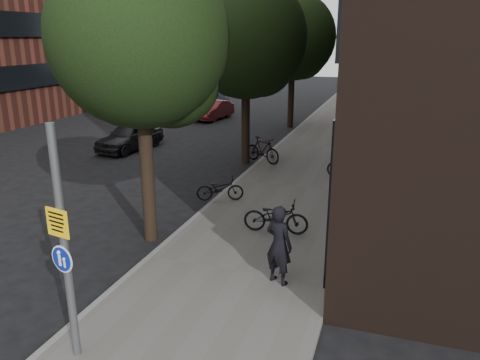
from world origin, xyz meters
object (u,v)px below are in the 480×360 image
at_px(pedestrian, 279,245).
at_px(parked_bike_facade_near, 276,216).
at_px(signpost, 65,246).
at_px(parked_car_near, 130,136).

xyz_separation_m(pedestrian, parked_bike_facade_near, (-0.73, 2.64, -0.43)).
relative_size(signpost, parked_car_near, 1.02).
height_order(pedestrian, parked_bike_facade_near, pedestrian).
bearing_deg(parked_car_near, parked_bike_facade_near, -32.26).
height_order(pedestrian, parked_car_near, pedestrian).
bearing_deg(parked_bike_facade_near, parked_car_near, 44.94).
bearing_deg(pedestrian, parked_car_near, -24.13).
bearing_deg(parked_bike_facade_near, pedestrian, -169.46).
xyz_separation_m(signpost, parked_car_near, (-7.38, 14.01, -1.48)).
bearing_deg(parked_bike_facade_near, signpost, 157.46).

